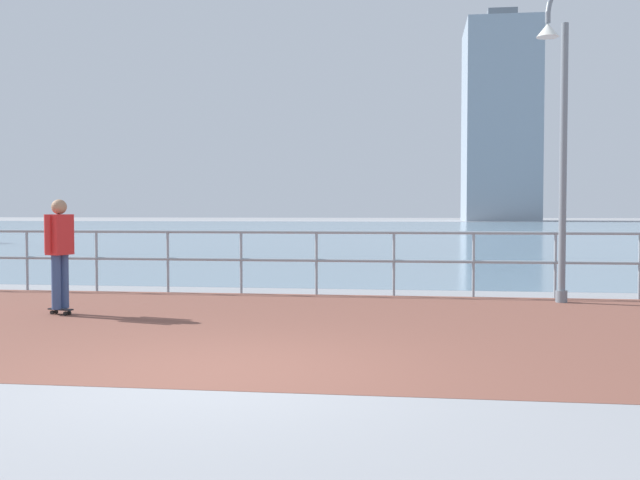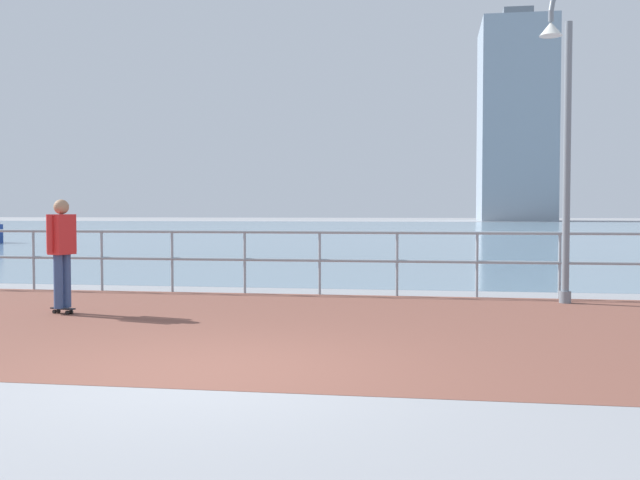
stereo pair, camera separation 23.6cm
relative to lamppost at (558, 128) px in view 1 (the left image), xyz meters
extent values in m
plane|color=gray|center=(-4.09, 34.22, -2.87)|extent=(220.00, 220.00, 0.00)
cube|color=brown|center=(-4.09, -2.85, -2.87)|extent=(28.00, 7.16, 0.01)
cube|color=#6B899E|center=(-4.09, 45.73, -2.87)|extent=(180.00, 88.00, 0.00)
cylinder|color=#8C99A3|center=(-9.69, 0.73, -2.30)|extent=(0.05, 0.05, 1.13)
cylinder|color=#8C99A3|center=(-8.29, 0.73, -2.30)|extent=(0.05, 0.05, 1.13)
cylinder|color=#8C99A3|center=(-6.89, 0.73, -2.30)|extent=(0.05, 0.05, 1.13)
cylinder|color=#8C99A3|center=(-5.49, 0.73, -2.30)|extent=(0.05, 0.05, 1.13)
cylinder|color=#8C99A3|center=(-4.09, 0.73, -2.30)|extent=(0.05, 0.05, 1.13)
cylinder|color=#8C99A3|center=(-2.69, 0.73, -2.30)|extent=(0.05, 0.05, 1.13)
cylinder|color=#8C99A3|center=(-1.29, 0.73, -2.30)|extent=(0.05, 0.05, 1.13)
cylinder|color=#8C99A3|center=(0.11, 0.73, -2.30)|extent=(0.05, 0.05, 1.13)
cylinder|color=#8C99A3|center=(1.51, 0.73, -2.30)|extent=(0.05, 0.05, 1.13)
cylinder|color=#8C99A3|center=(-4.09, 0.73, -1.74)|extent=(25.20, 0.06, 0.06)
cylinder|color=#8C99A3|center=(-4.09, 0.73, -2.25)|extent=(25.20, 0.06, 0.06)
cylinder|color=slate|center=(0.11, 0.13, -2.77)|extent=(0.19, 0.19, 0.20)
cylinder|color=slate|center=(0.11, 0.13, -0.57)|extent=(0.12, 0.12, 4.60)
cylinder|color=slate|center=(-0.19, -0.23, 2.02)|extent=(0.17, 0.18, 0.19)
cylinder|color=slate|center=(-0.23, -0.28, 1.87)|extent=(0.15, 0.15, 0.19)
cylinder|color=slate|center=(-0.24, -0.29, 1.72)|extent=(0.12, 0.12, 0.17)
cone|color=silver|center=(-0.24, -0.29, 1.52)|extent=(0.36, 0.36, 0.22)
cylinder|color=black|center=(-7.60, -2.31, -2.84)|extent=(0.07, 0.05, 0.06)
cylinder|color=black|center=(-7.57, -2.24, -2.84)|extent=(0.07, 0.05, 0.06)
cylinder|color=black|center=(-7.35, -2.39, -2.84)|extent=(0.07, 0.05, 0.06)
cylinder|color=black|center=(-7.33, -2.32, -2.84)|extent=(0.07, 0.05, 0.06)
cube|color=black|center=(-7.46, -2.32, -2.79)|extent=(0.41, 0.23, 0.02)
cylinder|color=#384C7A|center=(-7.49, -2.39, -2.39)|extent=(0.16, 0.16, 0.79)
cylinder|color=#384C7A|center=(-7.44, -2.24, -2.39)|extent=(0.16, 0.16, 0.79)
cube|color=red|center=(-7.46, -2.32, -1.69)|extent=(0.33, 0.40, 0.59)
cylinder|color=red|center=(-7.53, -2.53, -1.68)|extent=(0.11, 0.11, 0.56)
cylinder|color=red|center=(-7.39, -2.10, -1.68)|extent=(0.11, 0.11, 0.56)
sphere|color=#A37A5B|center=(-7.46, -2.32, -1.29)|extent=(0.22, 0.22, 0.22)
cube|color=#8493A3|center=(9.91, 99.97, 11.59)|extent=(10.48, 14.40, 28.91)
cube|color=slate|center=(9.91, 99.97, 27.04)|extent=(4.19, 5.76, 2.00)
camera|label=1|loc=(-2.28, -12.40, -1.34)|focal=41.12mm
camera|label=2|loc=(-2.05, -12.37, -1.34)|focal=41.12mm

